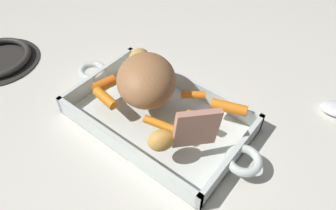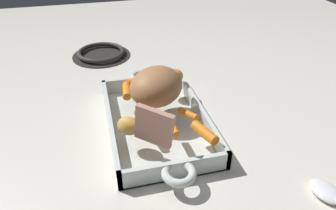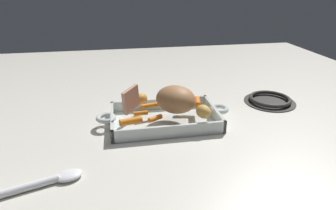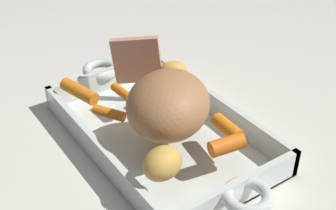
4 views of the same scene
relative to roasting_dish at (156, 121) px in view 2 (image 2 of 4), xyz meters
The scene contains 13 objects.
ground_plane 0.01m from the roasting_dish, ahead, with size 2.31×2.31×0.00m, color silver.
roasting_dish is the anchor object (origin of this frame).
pork_roast 0.08m from the roasting_dish, 15.33° to the right, with size 0.14×0.12×0.09m, color #A36D43.
roast_slice_thick 0.13m from the roasting_dish, 166.08° to the left, with size 0.01×0.08×0.08m, color tan.
baby_carrot_center_right 0.09m from the roasting_dish, 166.90° to the right, with size 0.01×0.01×0.05m, color orange.
baby_carrot_northeast 0.11m from the roasting_dish, 31.02° to the left, with size 0.02×0.02×0.06m, color orange.
baby_carrot_northwest 0.13m from the roasting_dish, 12.72° to the left, with size 0.02×0.02×0.05m, color orange.
baby_carrot_center_left 0.07m from the roasting_dish, 137.11° to the left, with size 0.02×0.02×0.07m, color orange.
baby_carrot_long 0.15m from the roasting_dish, 146.81° to the right, with size 0.02×0.02×0.07m, color orange.
baby_carrot_southeast 0.08m from the roasting_dish, 122.09° to the right, with size 0.02×0.02×0.05m, color orange.
potato_halved 0.14m from the roasting_dish, 32.25° to the right, with size 0.06×0.04×0.04m, color gold.
potato_corner 0.11m from the roasting_dish, 133.41° to the left, with size 0.05×0.04×0.04m, color gold.
stove_burner_rear 0.46m from the roasting_dish, 12.53° to the left, with size 0.20×0.20×0.02m.
Camera 2 is at (-0.59, 0.12, 0.45)m, focal length 33.14 mm.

